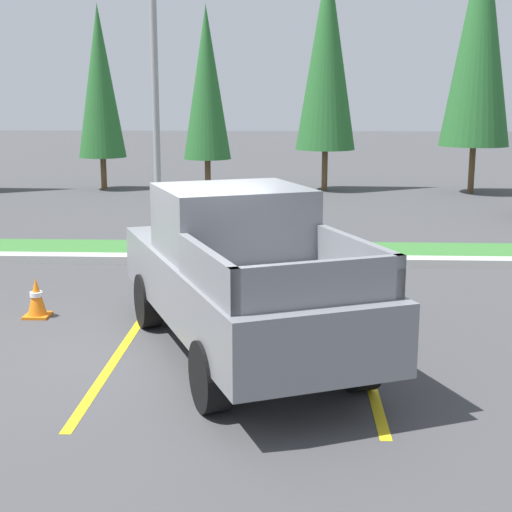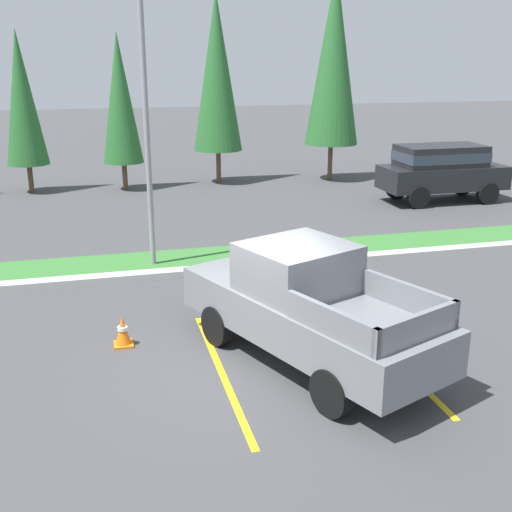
{
  "view_description": "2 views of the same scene",
  "coord_description": "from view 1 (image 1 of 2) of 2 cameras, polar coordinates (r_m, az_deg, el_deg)",
  "views": [
    {
      "loc": [
        1.49,
        -9.29,
        3.22
      ],
      "look_at": [
        1.02,
        0.72,
        1.07
      ],
      "focal_mm": 52.78,
      "sensor_mm": 36.0,
      "label": 1
    },
    {
      "loc": [
        -2.54,
        -9.86,
        5.18
      ],
      "look_at": [
        0.42,
        1.62,
        1.44
      ],
      "focal_mm": 44.4,
      "sensor_mm": 36.0,
      "label": 2
    }
  ],
  "objects": [
    {
      "name": "cypress_tree_rightmost",
      "position": [
        26.17,
        16.6,
        15.83
      ],
      "size": [
        2.27,
        2.27,
        8.72
      ],
      "color": "brown",
      "rests_on": "ground"
    },
    {
      "name": "traffic_cone",
      "position": [
        11.57,
        -16.29,
        -3.07
      ],
      "size": [
        0.36,
        0.36,
        0.6
      ],
      "color": "orange",
      "rests_on": "ground"
    },
    {
      "name": "ground_plane",
      "position": [
        9.95,
        -6.14,
        -6.86
      ],
      "size": [
        120.0,
        120.0,
        0.0
      ],
      "primitive_type": "plane",
      "color": "#424244"
    },
    {
      "name": "pickup_truck_main",
      "position": [
        9.4,
        -1.29,
        -1.33
      ],
      "size": [
        3.74,
        5.54,
        2.1
      ],
      "color": "black",
      "rests_on": "ground"
    },
    {
      "name": "street_light",
      "position": [
        15.3,
        -7.82,
        14.79
      ],
      "size": [
        0.24,
        1.49,
        6.83
      ],
      "color": "gray",
      "rests_on": "ground"
    },
    {
      "name": "parking_line_far",
      "position": [
        9.67,
        8.12,
        -7.47
      ],
      "size": [
        0.12,
        4.8,
        0.01
      ],
      "primitive_type": "cube",
      "color": "yellow",
      "rests_on": "ground"
    },
    {
      "name": "cypress_tree_left_inner",
      "position": [
        26.64,
        -11.75,
        12.8
      ],
      "size": [
        1.62,
        1.62,
        6.22
      ],
      "color": "brown",
      "rests_on": "ground"
    },
    {
      "name": "parking_line_near",
      "position": [
        9.86,
        -10.26,
        -7.14
      ],
      "size": [
        0.12,
        4.8,
        0.01
      ],
      "primitive_type": "cube",
      "color": "yellow",
      "rests_on": "ground"
    },
    {
      "name": "cypress_tree_center",
      "position": [
        25.62,
        -3.77,
        12.96
      ],
      "size": [
        1.6,
        1.6,
        6.14
      ],
      "color": "brown",
      "rests_on": "ground"
    },
    {
      "name": "cypress_tree_right_inner",
      "position": [
        26.02,
        5.39,
        15.04
      ],
      "size": [
        2.02,
        2.02,
        7.77
      ],
      "color": "brown",
      "rests_on": "ground"
    },
    {
      "name": "grass_median",
      "position": [
        15.79,
        -2.79,
        0.43
      ],
      "size": [
        56.0,
        1.8,
        0.06
      ],
      "primitive_type": "cube",
      "color": "#387533",
      "rests_on": "ground"
    },
    {
      "name": "curb_strip",
      "position": [
        14.71,
        -3.2,
        -0.26
      ],
      "size": [
        56.0,
        0.4,
        0.15
      ],
      "primitive_type": "cube",
      "color": "#B2B2AD",
      "rests_on": "ground"
    }
  ]
}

